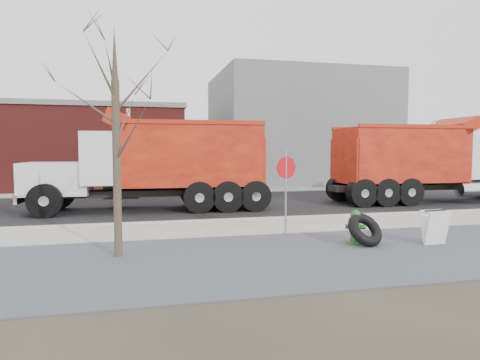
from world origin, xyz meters
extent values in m
plane|color=#383328|center=(0.00, 0.00, 0.00)|extent=(120.00, 120.00, 0.00)
cube|color=slate|center=(0.00, -3.50, 0.01)|extent=(60.00, 5.00, 0.03)
cube|color=#9E9B93|center=(0.00, 0.25, 0.03)|extent=(60.00, 2.50, 0.06)
cube|color=#9E9B93|center=(0.00, 1.55, 0.06)|extent=(60.00, 0.15, 0.11)
cube|color=black|center=(0.00, 6.30, 0.01)|extent=(60.00, 9.40, 0.02)
cube|color=#9E9B93|center=(0.00, 12.00, 0.03)|extent=(60.00, 2.00, 0.06)
cube|color=slate|center=(9.00, 18.00, 4.00)|extent=(12.00, 10.00, 8.00)
cube|color=maroon|center=(-10.00, 17.00, 2.50)|extent=(20.00, 8.00, 5.00)
cube|color=slate|center=(-10.00, 17.00, 5.15)|extent=(20.20, 8.20, 0.30)
cylinder|color=#382D23|center=(-3.20, -2.60, 2.00)|extent=(0.18, 0.18, 4.00)
cone|color=#382D23|center=(-3.20, -2.60, 4.60)|extent=(0.14, 0.14, 1.20)
cylinder|color=#31702A|center=(2.72, -2.64, 0.03)|extent=(0.48, 0.48, 0.07)
cylinder|color=#31702A|center=(2.72, -2.64, 0.36)|extent=(0.25, 0.25, 0.66)
cylinder|color=#31702A|center=(2.72, -2.64, 0.66)|extent=(0.33, 0.33, 0.05)
sphere|color=#31702A|center=(2.72, -2.64, 0.77)|extent=(0.26, 0.26, 0.26)
cylinder|color=#31702A|center=(2.72, -2.64, 0.88)|extent=(0.05, 0.05, 0.07)
cylinder|color=#31702A|center=(2.55, -2.57, 0.46)|extent=(0.17, 0.16, 0.12)
cylinder|color=#31702A|center=(2.90, -2.71, 0.46)|extent=(0.17, 0.16, 0.12)
cylinder|color=#31702A|center=(2.66, -2.81, 0.44)|extent=(0.20, 0.18, 0.16)
torus|color=black|center=(2.86, -2.88, 0.42)|extent=(1.15, 1.06, 0.90)
cylinder|color=gray|center=(1.36, -1.10, 1.24)|extent=(0.05, 0.05, 2.48)
cylinder|color=red|center=(1.36, -1.10, 1.95)|extent=(0.66, 0.21, 0.67)
cube|color=white|center=(4.64, -3.34, 0.47)|extent=(0.66, 0.27, 0.88)
cube|color=white|center=(4.62, -3.15, 0.47)|extent=(0.66, 0.27, 0.88)
cube|color=black|center=(4.63, -3.24, 0.91)|extent=(0.65, 0.09, 0.04)
cube|color=black|center=(10.40, 4.80, 0.73)|extent=(9.44, 1.16, 0.24)
cube|color=silver|center=(12.36, 4.76, 2.11)|extent=(1.82, 2.57, 1.98)
cube|color=black|center=(13.11, 4.75, 2.67)|extent=(0.10, 2.21, 0.88)
cube|color=#B82F0F|center=(8.97, 4.83, 2.22)|extent=(5.57, 2.76, 2.43)
cylinder|color=silver|center=(11.53, 5.83, 2.61)|extent=(0.16, 0.16, 2.65)
cylinder|color=black|center=(7.67, 5.92, 0.63)|extent=(1.22, 0.36, 1.21)
cylinder|color=black|center=(7.62, 3.80, 0.63)|extent=(1.22, 0.36, 1.21)
cube|color=black|center=(-2.10, 4.91, 0.73)|extent=(9.12, 1.27, 0.24)
cube|color=silver|center=(-5.78, 5.03, 1.36)|extent=(2.52, 2.25, 1.22)
cube|color=silver|center=(-6.85, 5.06, 1.36)|extent=(0.12, 1.95, 1.11)
cube|color=silver|center=(-3.88, 4.97, 2.13)|extent=(1.86, 2.62, 2.00)
cube|color=black|center=(-4.63, 4.99, 2.69)|extent=(0.12, 2.23, 0.89)
cube|color=#B82F0F|center=(-0.65, 4.86, 2.25)|extent=(5.65, 2.85, 2.45)
cylinder|color=silver|center=(-3.07, 3.88, 2.63)|extent=(0.16, 0.16, 2.67)
cylinder|color=black|center=(-6.02, 3.83, 0.63)|extent=(1.23, 0.37, 1.22)
cylinder|color=black|center=(-5.94, 6.23, 0.63)|extent=(1.23, 0.37, 1.22)
cylinder|color=black|center=(0.65, 3.75, 0.63)|extent=(1.23, 0.37, 1.22)
cylinder|color=black|center=(0.72, 5.89, 0.63)|extent=(1.23, 0.37, 1.22)
camera|label=1|loc=(-2.72, -12.60, 2.44)|focal=32.00mm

